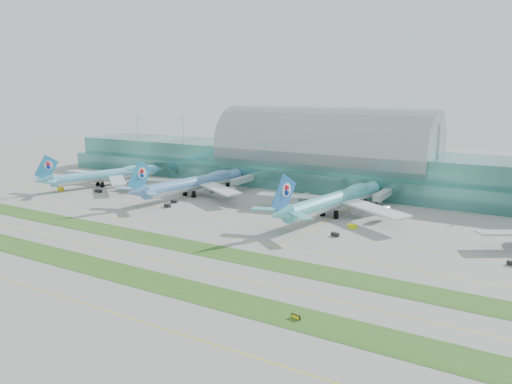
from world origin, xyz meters
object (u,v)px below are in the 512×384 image
Objects in this scene: airliner_b at (196,182)px; airliner_c at (336,199)px; taxiway_sign_east at (296,317)px; airliner_a at (107,175)px; terminal at (324,160)px.

airliner_c is (75.97, -2.30, 0.30)m from airliner_b.
airliner_c is at bearing 118.78° from taxiway_sign_east.
terminal is at bearing 49.56° from airliner_a.
taxiway_sign_east is at bearing -68.95° from terminal.
terminal reaches higher than airliner_b.
airliner_b is 0.96× the size of airliner_c.
terminal is 68.94m from airliner_c.
airliner_c reaches higher than airliner_a.
airliner_a is 0.90× the size of airliner_b.
terminal is 4.80× the size of airliner_a.
airliner_c is 100.99m from taxiway_sign_east.
terminal reaches higher than taxiway_sign_east.
taxiway_sign_east is at bearing -12.19° from airliner_a.
terminal reaches higher than airliner_a.
airliner_b is at bearing 22.54° from airliner_a.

